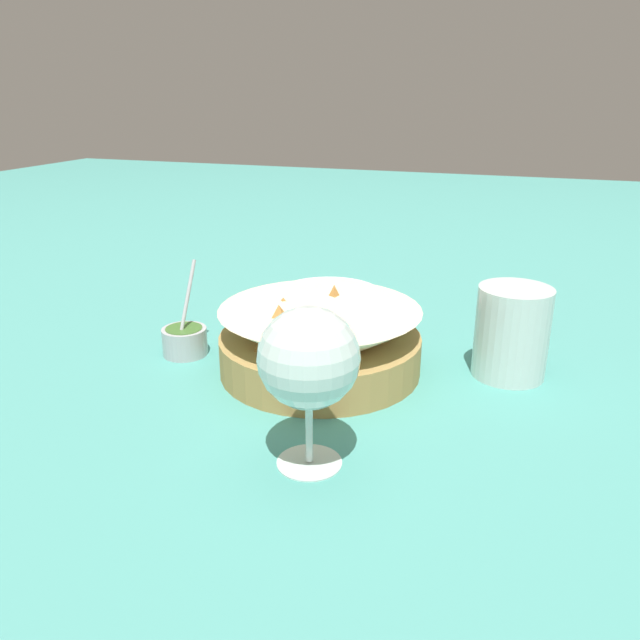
{
  "coord_description": "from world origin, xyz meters",
  "views": [
    {
      "loc": [
        -0.7,
        -0.21,
        0.34
      ],
      "look_at": [
        -0.02,
        0.03,
        0.07
      ],
      "focal_mm": 35.0,
      "sensor_mm": 36.0,
      "label": 1
    }
  ],
  "objects_px": {
    "beer_mug": "(511,335)",
    "side_plate": "(329,295)",
    "food_basket": "(319,342)",
    "wine_glass": "(309,362)",
    "sauce_cup": "(185,339)"
  },
  "relations": [
    {
      "from": "sauce_cup",
      "to": "beer_mug",
      "type": "relative_size",
      "value": 0.92
    },
    {
      "from": "food_basket",
      "to": "wine_glass",
      "type": "relative_size",
      "value": 1.6
    },
    {
      "from": "sauce_cup",
      "to": "side_plate",
      "type": "bearing_deg",
      "value": -21.21
    },
    {
      "from": "food_basket",
      "to": "sauce_cup",
      "type": "height_order",
      "value": "sauce_cup"
    },
    {
      "from": "sauce_cup",
      "to": "wine_glass",
      "type": "xyz_separation_m",
      "value": [
        -0.19,
        -0.25,
        0.09
      ]
    },
    {
      "from": "sauce_cup",
      "to": "beer_mug",
      "type": "xyz_separation_m",
      "value": [
        0.08,
        -0.42,
        0.03
      ]
    },
    {
      "from": "sauce_cup",
      "to": "beer_mug",
      "type": "height_order",
      "value": "sauce_cup"
    },
    {
      "from": "wine_glass",
      "to": "beer_mug",
      "type": "xyz_separation_m",
      "value": [
        0.27,
        -0.17,
        -0.05
      ]
    },
    {
      "from": "beer_mug",
      "to": "side_plate",
      "type": "height_order",
      "value": "beer_mug"
    },
    {
      "from": "beer_mug",
      "to": "wine_glass",
      "type": "bearing_deg",
      "value": 148.25
    },
    {
      "from": "food_basket",
      "to": "wine_glass",
      "type": "xyz_separation_m",
      "value": [
        -0.2,
        -0.06,
        0.07
      ]
    },
    {
      "from": "beer_mug",
      "to": "sauce_cup",
      "type": "bearing_deg",
      "value": 100.73
    },
    {
      "from": "beer_mug",
      "to": "side_plate",
      "type": "xyz_separation_m",
      "value": [
        0.21,
        0.31,
        -0.05
      ]
    },
    {
      "from": "beer_mug",
      "to": "side_plate",
      "type": "bearing_deg",
      "value": 56.14
    },
    {
      "from": "food_basket",
      "to": "side_plate",
      "type": "height_order",
      "value": "food_basket"
    }
  ]
}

